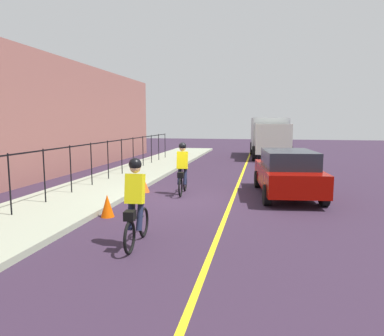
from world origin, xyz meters
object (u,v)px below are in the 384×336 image
object	(u,v)px
traffic_cone_near	(107,206)
box_truck_background	(269,135)
cyclist_follow	(136,203)
cyclist_lead	(182,169)
patrol_sedan	(287,172)
traffic_cone_far	(145,186)

from	to	relation	value
traffic_cone_near	box_truck_background	bearing A→B (deg)	-14.66
cyclist_follow	box_truck_background	distance (m)	19.48
cyclist_lead	patrol_sedan	distance (m)	3.60
box_truck_background	traffic_cone_near	bearing A→B (deg)	-18.21
patrol_sedan	cyclist_lead	bearing A→B (deg)	90.36
traffic_cone_near	cyclist_follow	bearing A→B (deg)	-142.37
cyclist_follow	traffic_cone_near	distance (m)	2.59
box_truck_background	traffic_cone_near	size ratio (longest dim) A/B	11.18
cyclist_lead	cyclist_follow	size ratio (longest dim) A/B	1.00
patrol_sedan	box_truck_background	xyz separation A→B (m)	(13.52, 0.39, 0.73)
cyclist_follow	traffic_cone_near	size ratio (longest dim) A/B	2.98
patrol_sedan	traffic_cone_far	world-z (taller)	patrol_sedan
cyclist_follow	traffic_cone_far	size ratio (longest dim) A/B	3.98
cyclist_lead	traffic_cone_near	size ratio (longest dim) A/B	2.98
patrol_sedan	box_truck_background	bearing A→B (deg)	-4.63
box_truck_background	traffic_cone_near	distance (m)	17.87
cyclist_lead	box_truck_background	xyz separation A→B (m)	(13.93, -3.19, 0.64)
box_truck_background	cyclist_lead	bearing A→B (deg)	-16.45
patrol_sedan	traffic_cone_far	bearing A→B (deg)	87.44
cyclist_lead	patrol_sedan	size ratio (longest dim) A/B	0.40
cyclist_follow	patrol_sedan	world-z (taller)	cyclist_follow
traffic_cone_near	patrol_sedan	bearing A→B (deg)	-52.73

